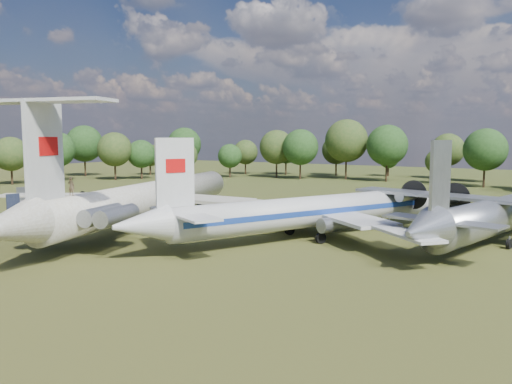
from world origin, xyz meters
The scene contains 7 objects.
ground centered at (0.00, 0.00, 0.00)m, with size 300.00×300.00×0.00m, color #223E14.
il62_airliner centered at (-5.08, -2.20, 2.88)m, with size 45.15×58.69×5.76m, color #B4B4AF, non-canonical shape.
tu104_jet centered at (15.94, 1.90, 2.40)m, with size 36.06×48.08×4.81m, color silver, non-canonical shape.
an12_transport centered at (33.39, 9.24, 2.43)m, with size 33.00×36.89×4.85m, color #9C9EA3, non-canonical shape.
small_prop_west centered at (-17.47, -8.25, 1.10)m, with size 10.95×14.93×2.19m, color black, non-canonical shape.
small_prop_northwest centered at (-27.69, -1.50, 1.04)m, with size 10.45×14.25×2.09m, color #A9ACB1, non-canonical shape.
person_on_il62 centered at (-0.51, -17.65, 6.68)m, with size 0.68×0.44×1.85m, color olive.
Camera 1 is at (40.90, -48.47, 11.35)m, focal length 35.00 mm.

